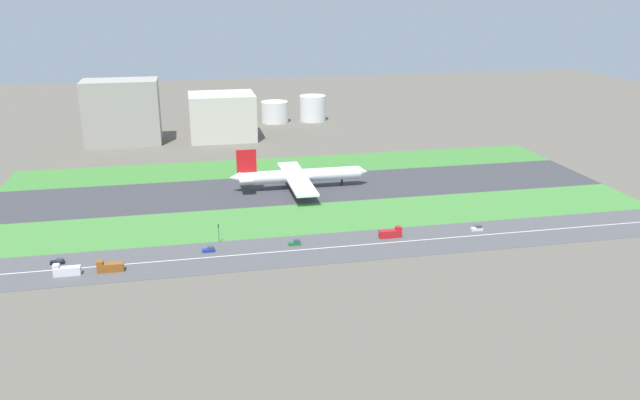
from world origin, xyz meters
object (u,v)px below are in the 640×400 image
(car_3, at_px, (58,262))
(fuel_tank_east, at_px, (313,108))
(truck_0, at_px, (391,233))
(car_0, at_px, (209,250))
(truck_1, at_px, (110,267))
(car_2, at_px, (477,228))
(hangar_building, at_px, (222,116))
(traffic_light, at_px, (219,232))
(truck_2, at_px, (66,271))
(terminal_building, at_px, (122,112))
(fuel_tank_centre, at_px, (275,112))
(fuel_tank_west, at_px, (228,113))
(car_1, at_px, (295,243))
(airliner, at_px, (297,176))

(car_3, xyz_separation_m, fuel_tank_east, (133.11, 227.00, 8.00))
(truck_0, distance_m, car_0, 67.10)
(truck_1, relative_size, car_0, 1.91)
(truck_0, bearing_deg, car_2, 0.00)
(hangar_building, bearing_deg, truck_0, -74.52)
(car_2, relative_size, hangar_building, 0.11)
(truck_0, bearing_deg, fuel_tank_east, 86.05)
(truck_1, distance_m, hangar_building, 198.60)
(car_0, bearing_deg, traffic_light, 63.58)
(traffic_light, bearing_deg, truck_2, -160.21)
(car_2, relative_size, car_0, 1.00)
(truck_2, bearing_deg, car_0, -167.74)
(truck_1, distance_m, traffic_light, 40.82)
(terminal_building, bearing_deg, fuel_tank_centre, 24.65)
(car_0, bearing_deg, fuel_tank_east, 69.97)
(traffic_light, height_order, fuel_tank_west, fuel_tank_west)
(terminal_building, bearing_deg, car_2, -51.60)
(car_3, height_order, car_0, same)
(fuel_tank_west, bearing_deg, car_3, -107.98)
(car_1, distance_m, fuel_tank_west, 227.22)
(truck_2, relative_size, hangar_building, 0.21)
(airliner, height_order, traffic_light, airliner)
(truck_0, height_order, truck_1, same)
(car_0, height_order, traffic_light, traffic_light)
(car_1, bearing_deg, truck_0, -0.00)
(truck_2, distance_m, car_3, 10.91)
(car_1, relative_size, car_2, 1.00)
(terminal_building, bearing_deg, fuel_tank_east, 19.77)
(truck_1, relative_size, hangar_building, 0.21)
(car_1, bearing_deg, hangar_building, 94.44)
(car_2, height_order, fuel_tank_west, fuel_tank_west)
(car_2, height_order, car_0, same)
(car_1, bearing_deg, fuel_tank_west, 91.89)
(fuel_tank_centre, bearing_deg, truck_2, -113.21)
(truck_2, relative_size, car_0, 1.91)
(terminal_building, bearing_deg, truck_1, -87.05)
(car_1, xyz_separation_m, fuel_tank_east, (51.96, 227.00, 8.00))
(car_0, height_order, hangar_building, hangar_building)
(car_1, bearing_deg, traffic_light, 163.42)
(truck_1, xyz_separation_m, fuel_tank_centre, (88.20, 237.00, 5.62))
(fuel_tank_east, bearing_deg, fuel_tank_west, 180.00)
(car_0, xyz_separation_m, fuel_tank_centre, (55.62, 227.00, 6.37))
(car_1, relative_size, fuel_tank_west, 0.18)
(truck_0, xyz_separation_m, fuel_tank_west, (-43.76, 227.00, 5.87))
(car_0, xyz_separation_m, traffic_light, (3.97, 7.99, 3.37))
(truck_0, relative_size, fuel_tank_east, 0.46)
(terminal_building, bearing_deg, fuel_tank_west, 34.37)
(car_1, relative_size, traffic_light, 0.61)
(airliner, xyz_separation_m, terminal_building, (-86.15, 114.00, 12.77))
(fuel_tank_west, distance_m, fuel_tank_east, 59.46)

